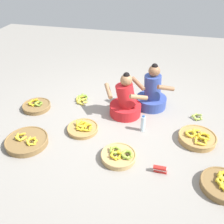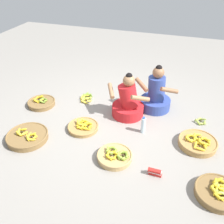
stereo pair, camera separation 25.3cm
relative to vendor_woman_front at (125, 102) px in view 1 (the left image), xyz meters
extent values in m
plane|color=gray|center=(-0.11, -0.30, -0.24)|extent=(10.00, 10.00, 0.00)
cylinder|color=red|center=(0.00, 0.00, -0.15)|extent=(0.52, 0.52, 0.18)
cylinder|color=red|center=(0.00, 0.00, 0.12)|extent=(0.38, 0.31, 0.42)
sphere|color=#9E704C|center=(0.00, 0.00, 0.39)|extent=(0.19, 0.19, 0.19)
sphere|color=black|center=(0.00, 0.00, 0.47)|extent=(0.10, 0.10, 0.10)
cylinder|color=#9E704C|center=(-0.27, -0.05, 0.20)|extent=(0.20, 0.31, 0.16)
cylinder|color=#9E704C|center=(0.22, -0.14, 0.20)|extent=(0.29, 0.23, 0.16)
cylinder|color=#334793|center=(0.39, 0.35, -0.15)|extent=(0.52, 0.52, 0.18)
cylinder|color=#334793|center=(0.39, 0.35, 0.14)|extent=(0.33, 0.31, 0.42)
sphere|color=#8C6042|center=(0.39, 0.35, 0.43)|extent=(0.19, 0.19, 0.19)
sphere|color=black|center=(0.39, 0.35, 0.51)|extent=(0.10, 0.10, 0.10)
cylinder|color=#8C6042|center=(0.16, 0.25, 0.22)|extent=(0.28, 0.25, 0.16)
cylinder|color=#8C6042|center=(0.61, 0.20, 0.22)|extent=(0.30, 0.22, 0.16)
cylinder|color=brown|center=(-1.22, -1.07, -0.20)|extent=(0.59, 0.59, 0.08)
torus|color=brown|center=(-1.22, -1.07, -0.16)|extent=(0.60, 0.60, 0.02)
ellipsoid|color=yellow|center=(-1.05, -1.10, -0.13)|extent=(0.05, 0.13, 0.07)
ellipsoid|color=yellow|center=(-1.08, -1.07, -0.14)|extent=(0.12, 0.09, 0.05)
ellipsoid|color=yellow|center=(-1.12, -1.06, -0.13)|extent=(0.13, 0.07, 0.08)
ellipsoid|color=yellow|center=(-1.16, -1.11, -0.13)|extent=(0.05, 0.12, 0.08)
ellipsoid|color=yellow|center=(-1.14, -1.15, -0.13)|extent=(0.11, 0.11, 0.08)
ellipsoid|color=yellow|center=(-1.08, -1.16, -0.14)|extent=(0.12, 0.08, 0.05)
sphere|color=#382D19|center=(-1.10, -1.11, -0.13)|extent=(0.03, 0.03, 0.03)
ellipsoid|color=yellow|center=(-1.25, -1.08, -0.13)|extent=(0.06, 0.13, 0.06)
ellipsoid|color=yellow|center=(-1.31, -1.01, -0.13)|extent=(0.13, 0.06, 0.08)
ellipsoid|color=yellow|center=(-1.35, -1.07, -0.13)|extent=(0.06, 0.13, 0.08)
ellipsoid|color=yellow|center=(-1.31, -1.12, -0.12)|extent=(0.13, 0.06, 0.09)
sphere|color=#382D19|center=(-1.30, -1.06, -0.13)|extent=(0.03, 0.03, 0.03)
cylinder|color=#A87F47|center=(1.14, -0.43, -0.20)|extent=(0.53, 0.53, 0.08)
torus|color=#A87F47|center=(1.14, -0.43, -0.16)|extent=(0.54, 0.54, 0.02)
ellipsoid|color=gold|center=(1.28, -0.44, -0.13)|extent=(0.06, 0.14, 0.08)
ellipsoid|color=gold|center=(1.25, -0.41, -0.13)|extent=(0.13, 0.09, 0.07)
ellipsoid|color=gold|center=(1.19, -0.40, -0.13)|extent=(0.14, 0.09, 0.07)
ellipsoid|color=gold|center=(1.17, -0.43, -0.13)|extent=(0.09, 0.14, 0.06)
ellipsoid|color=gold|center=(1.16, -0.48, -0.13)|extent=(0.08, 0.14, 0.08)
ellipsoid|color=gold|center=(1.21, -0.52, -0.13)|extent=(0.14, 0.06, 0.08)
ellipsoid|color=gold|center=(1.25, -0.51, -0.13)|extent=(0.13, 0.10, 0.08)
sphere|color=#382D19|center=(1.22, -0.46, -0.13)|extent=(0.03, 0.03, 0.03)
ellipsoid|color=yellow|center=(1.19, -0.39, -0.13)|extent=(0.05, 0.12, 0.07)
ellipsoid|color=yellow|center=(1.12, -0.33, -0.14)|extent=(0.12, 0.06, 0.05)
ellipsoid|color=yellow|center=(1.08, -0.38, -0.13)|extent=(0.04, 0.12, 0.08)
ellipsoid|color=yellow|center=(1.13, -0.43, -0.13)|extent=(0.13, 0.06, 0.07)
sphere|color=#382D19|center=(1.14, -0.38, -0.13)|extent=(0.03, 0.03, 0.03)
ellipsoid|color=yellow|center=(1.09, -0.43, -0.13)|extent=(0.03, 0.12, 0.06)
ellipsoid|color=yellow|center=(1.07, -0.38, -0.13)|extent=(0.12, 0.09, 0.08)
ellipsoid|color=yellow|center=(1.01, -0.39, -0.13)|extent=(0.12, 0.09, 0.06)
ellipsoid|color=yellow|center=(0.99, -0.42, -0.14)|extent=(0.05, 0.13, 0.05)
ellipsoid|color=yellow|center=(1.02, -0.48, -0.13)|extent=(0.13, 0.08, 0.07)
ellipsoid|color=yellow|center=(1.06, -0.48, -0.13)|extent=(0.13, 0.07, 0.06)
sphere|color=#382D19|center=(1.04, -0.43, -0.13)|extent=(0.03, 0.03, 0.03)
ellipsoid|color=yellow|center=(1.23, -0.55, -0.13)|extent=(0.06, 0.14, 0.05)
ellipsoid|color=yellow|center=(1.17, -0.50, -0.13)|extent=(0.14, 0.05, 0.07)
ellipsoid|color=yellow|center=(1.11, -0.55, -0.13)|extent=(0.05, 0.14, 0.07)
ellipsoid|color=yellow|center=(1.17, -0.62, -0.14)|extent=(0.14, 0.04, 0.05)
sphere|color=#382D19|center=(1.17, -0.56, -0.13)|extent=(0.03, 0.03, 0.03)
cylinder|color=tan|center=(0.11, -1.05, -0.20)|extent=(0.46, 0.46, 0.07)
torus|color=tan|center=(0.11, -1.05, -0.17)|extent=(0.47, 0.47, 0.02)
ellipsoid|color=#8CAD38|center=(0.28, -1.05, -0.13)|extent=(0.05, 0.13, 0.09)
ellipsoid|color=#8CAD38|center=(0.27, -1.02, -0.14)|extent=(0.11, 0.13, 0.06)
ellipsoid|color=#8CAD38|center=(0.22, -1.00, -0.14)|extent=(0.14, 0.06, 0.07)
ellipsoid|color=#8CAD38|center=(0.18, -1.02, -0.14)|extent=(0.11, 0.13, 0.07)
ellipsoid|color=#8CAD38|center=(0.17, -1.08, -0.14)|extent=(0.09, 0.13, 0.06)
ellipsoid|color=#8CAD38|center=(0.22, -1.11, -0.13)|extent=(0.14, 0.06, 0.08)
ellipsoid|color=#8CAD38|center=(0.27, -1.09, -0.14)|extent=(0.11, 0.13, 0.07)
sphere|color=#382D19|center=(0.22, -1.06, -0.14)|extent=(0.03, 0.03, 0.03)
ellipsoid|color=#8CAD38|center=(0.11, -1.00, -0.14)|extent=(0.06, 0.12, 0.05)
ellipsoid|color=#8CAD38|center=(0.08, -0.96, -0.15)|extent=(0.12, 0.08, 0.05)
ellipsoid|color=#8CAD38|center=(0.02, -0.97, -0.14)|extent=(0.12, 0.09, 0.06)
ellipsoid|color=#8CAD38|center=(0.00, -1.02, -0.14)|extent=(0.06, 0.12, 0.07)
ellipsoid|color=#8CAD38|center=(0.04, -1.06, -0.15)|extent=(0.12, 0.07, 0.05)
ellipsoid|color=#8CAD38|center=(0.08, -1.05, -0.14)|extent=(0.12, 0.08, 0.07)
sphere|color=#382D19|center=(0.05, -1.01, -0.14)|extent=(0.03, 0.03, 0.03)
ellipsoid|color=gold|center=(0.14, -1.11, -0.14)|extent=(0.05, 0.13, 0.05)
ellipsoid|color=gold|center=(0.11, -1.05, -0.14)|extent=(0.12, 0.08, 0.07)
ellipsoid|color=gold|center=(0.07, -1.05, -0.14)|extent=(0.13, 0.06, 0.07)
ellipsoid|color=gold|center=(0.03, -1.09, -0.14)|extent=(0.05, 0.12, 0.08)
ellipsoid|color=gold|center=(0.07, -1.15, -0.14)|extent=(0.12, 0.07, 0.07)
ellipsoid|color=gold|center=(0.11, -1.15, -0.14)|extent=(0.12, 0.08, 0.07)
sphere|color=#382D19|center=(0.09, -1.10, -0.14)|extent=(0.03, 0.03, 0.03)
cylinder|color=brown|center=(-1.53, -0.19, -0.20)|extent=(0.47, 0.47, 0.07)
torus|color=brown|center=(-1.53, -0.19, -0.17)|extent=(0.48, 0.48, 0.02)
ellipsoid|color=olive|center=(-1.44, -0.18, -0.14)|extent=(0.04, 0.12, 0.07)
ellipsoid|color=olive|center=(-1.47, -0.13, -0.14)|extent=(0.12, 0.07, 0.06)
ellipsoid|color=olive|center=(-1.53, -0.15, -0.14)|extent=(0.09, 0.12, 0.07)
ellipsoid|color=olive|center=(-1.54, -0.20, -0.15)|extent=(0.07, 0.12, 0.05)
ellipsoid|color=olive|center=(-1.48, -0.23, -0.14)|extent=(0.12, 0.06, 0.08)
sphere|color=#382D19|center=(-1.49, -0.18, -0.14)|extent=(0.03, 0.03, 0.03)
ellipsoid|color=gold|center=(-1.52, -0.18, -0.15)|extent=(0.04, 0.15, 0.06)
ellipsoid|color=gold|center=(-1.56, -0.11, -0.14)|extent=(0.15, 0.08, 0.09)
ellipsoid|color=gold|center=(-1.60, -0.11, -0.14)|extent=(0.15, 0.08, 0.09)
ellipsoid|color=gold|center=(-1.65, -0.16, -0.15)|extent=(0.05, 0.15, 0.05)
ellipsoid|color=gold|center=(-1.60, -0.23, -0.14)|extent=(0.15, 0.07, 0.08)
ellipsoid|color=gold|center=(-1.55, -0.23, -0.14)|extent=(0.15, 0.09, 0.06)
sphere|color=#382D19|center=(-1.58, -0.17, -0.14)|extent=(0.03, 0.03, 0.03)
cylinder|color=brown|center=(1.39, -1.24, -0.20)|extent=(0.50, 0.50, 0.08)
torus|color=brown|center=(1.39, -1.24, -0.16)|extent=(0.52, 0.52, 0.02)
ellipsoid|color=#9EB747|center=(1.38, -1.23, -0.13)|extent=(0.05, 0.12, 0.07)
ellipsoid|color=gold|center=(1.38, -1.12, -0.13)|extent=(0.14, 0.11, 0.08)
ellipsoid|color=gold|center=(1.35, -1.16, -0.13)|extent=(0.06, 0.14, 0.07)
ellipsoid|color=gold|center=(1.39, -1.23, -0.13)|extent=(0.14, 0.08, 0.08)
ellipsoid|color=yellow|center=(1.40, -1.19, -0.13)|extent=(0.13, 0.08, 0.09)
ellipsoid|color=yellow|center=(1.34, -1.21, -0.13)|extent=(0.11, 0.12, 0.09)
ellipsoid|color=yellow|center=(1.34, -1.28, -0.13)|extent=(0.11, 0.12, 0.07)
sphere|color=#382D19|center=(1.38, -1.24, -0.13)|extent=(0.03, 0.03, 0.03)
ellipsoid|color=gold|center=(1.36, -1.28, -0.13)|extent=(0.06, 0.13, 0.08)
ellipsoid|color=gold|center=(1.36, -1.33, -0.13)|extent=(0.10, 0.12, 0.07)
cylinder|color=#A87F47|center=(-0.55, -0.59, -0.21)|extent=(0.46, 0.46, 0.06)
torus|color=#A87F47|center=(-0.55, -0.59, -0.18)|extent=(0.48, 0.48, 0.02)
ellipsoid|color=gold|center=(-0.42, -0.61, -0.15)|extent=(0.04, 0.14, 0.08)
ellipsoid|color=gold|center=(-0.46, -0.55, -0.15)|extent=(0.14, 0.06, 0.08)
ellipsoid|color=gold|center=(-0.51, -0.56, -0.15)|extent=(0.13, 0.12, 0.08)
ellipsoid|color=gold|center=(-0.53, -0.64, -0.15)|extent=(0.10, 0.14, 0.07)
ellipsoid|color=gold|center=(-0.46, -0.67, -0.16)|extent=(0.14, 0.08, 0.06)
sphere|color=#382D19|center=(-0.48, -0.61, -0.15)|extent=(0.04, 0.04, 0.04)
ellipsoid|color=yellow|center=(-0.51, -0.55, -0.16)|extent=(0.04, 0.15, 0.06)
ellipsoid|color=yellow|center=(-0.55, -0.49, -0.16)|extent=(0.15, 0.08, 0.06)
ellipsoid|color=yellow|center=(-0.63, -0.52, -0.16)|extent=(0.09, 0.15, 0.06)
ellipsoid|color=yellow|center=(-0.63, -0.58, -0.15)|extent=(0.09, 0.14, 0.09)
ellipsoid|color=yellow|center=(-0.54, -0.61, -0.15)|extent=(0.14, 0.10, 0.09)
sphere|color=#382D19|center=(-0.57, -0.55, -0.16)|extent=(0.03, 0.03, 0.03)
ellipsoid|color=gold|center=(-0.49, -0.60, -0.15)|extent=(0.05, 0.15, 0.09)
ellipsoid|color=gold|center=(-0.51, -0.55, -0.15)|extent=(0.14, 0.11, 0.08)
ellipsoid|color=gold|center=(-0.59, -0.55, -0.15)|extent=(0.14, 0.11, 0.09)
ellipsoid|color=gold|center=(-0.62, -0.62, -0.16)|extent=(0.06, 0.15, 0.06)
ellipsoid|color=gold|center=(-0.57, -0.67, -0.16)|extent=(0.15, 0.08, 0.05)
ellipsoid|color=gold|center=(-0.52, -0.66, -0.16)|extent=(0.15, 0.10, 0.05)
sphere|color=#382D19|center=(-0.55, -0.60, -0.16)|extent=(0.03, 0.03, 0.03)
ellipsoid|color=yellow|center=(-0.75, 0.16, -0.21)|extent=(0.07, 0.16, 0.09)
ellipsoid|color=yellow|center=(-0.83, 0.24, -0.21)|extent=(0.16, 0.05, 0.07)
ellipsoid|color=yellow|center=(-0.89, 0.17, -0.21)|extent=(0.04, 0.16, 0.08)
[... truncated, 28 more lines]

